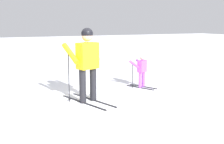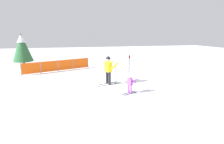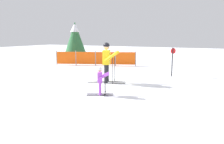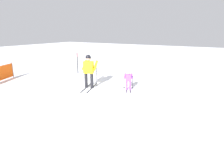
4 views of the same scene
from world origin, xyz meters
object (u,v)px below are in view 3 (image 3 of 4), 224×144
(safety_fence, at_px, (96,58))
(conifer_far, at_px, (75,37))
(trail_marker, at_px, (172,59))
(skier_child, at_px, (100,79))
(skier_adult, at_px, (107,59))

(safety_fence, relative_size, conifer_far, 1.66)
(safety_fence, xyz_separation_m, trail_marker, (5.52, -1.83, 0.39))
(safety_fence, bearing_deg, trail_marker, -18.35)
(skier_child, bearing_deg, skier_adult, 84.90)
(skier_adult, height_order, conifer_far, conifer_far)
(skier_child, bearing_deg, safety_fence, 95.60)
(trail_marker, bearing_deg, skier_child, -108.04)
(conifer_far, bearing_deg, trail_marker, -23.64)
(skier_adult, distance_m, safety_fence, 5.64)
(trail_marker, bearing_deg, skier_adult, -129.48)
(skier_adult, relative_size, trail_marker, 1.21)
(skier_adult, relative_size, conifer_far, 0.56)
(skier_child, xyz_separation_m, conifer_far, (-7.05, 8.37, 1.36))
(skier_child, height_order, trail_marker, trail_marker)
(skier_child, bearing_deg, conifer_far, 103.80)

